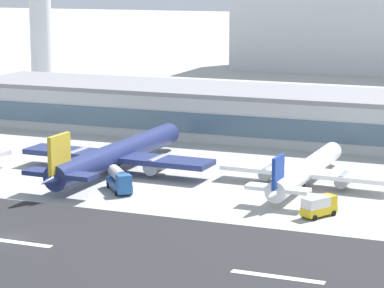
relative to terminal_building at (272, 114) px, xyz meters
The scene contains 11 objects.
ground_plane 88.42m from the terminal_building, 98.40° to the right, with size 1400.00×1400.00×0.00m, color #A8A8A3.
runway_strip 89.84m from the terminal_building, 98.26° to the right, with size 800.00×38.86×0.08m, color #262628.
runway_centreline_dash_4 89.65m from the terminal_building, 97.37° to the right, with size 12.00×1.20×0.01m, color white.
runway_centreline_dash_5 92.86m from the terminal_building, 73.20° to the right, with size 12.00×1.20×0.01m, color white.
terminal_building is the anchor object (origin of this frame).
control_tower 101.33m from the terminal_building, 152.79° to the left, with size 15.08×15.08×42.32m.
distant_hotel_block 143.13m from the terminal_building, 91.44° to the left, with size 100.11×34.05×40.54m, color #BCBCC1.
airliner_gold_tail_gate_1 48.94m from the terminal_building, 110.81° to the right, with size 38.20×51.21×10.68m.
airliner_navy_tail_gate_2 46.54m from the terminal_building, 66.53° to the right, with size 30.96×40.59×8.47m.
service_fuel_truck_0 58.60m from the terminal_building, 100.28° to the right, with size 7.51×8.14×3.95m.
service_box_truck_1 65.58m from the terminal_building, 67.24° to the right, with size 5.11×6.39×3.25m.
Camera 1 is at (66.75, -99.09, 37.11)m, focal length 80.01 mm.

